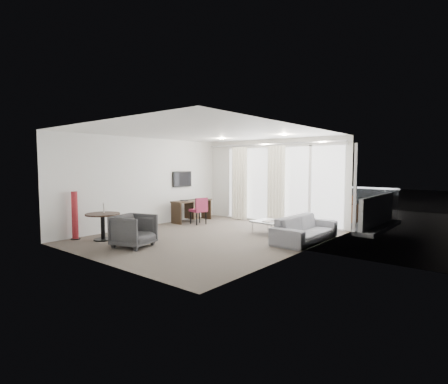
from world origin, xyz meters
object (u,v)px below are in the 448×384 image
Objects in this scene: desk_chair at (198,211)px; red_lamp at (75,215)px; round_table at (103,227)px; coffee_table at (269,227)px; sofa at (305,229)px; rattan_chair_b at (345,209)px; tub_armchair at (134,231)px; desk at (192,211)px; rattan_chair_a at (320,209)px.

desk_chair is 3.59m from red_lamp.
coffee_table is at bearing 50.09° from round_table.
rattan_chair_b is at bearing 5.96° from sofa.
desk_chair reaches higher than coffee_table.
tub_armchair is (1.77, 0.42, -0.22)m from red_lamp.
desk_chair is 4.72m from rattan_chair_b.
desk is at bearing 8.52° from tub_armchair.
red_lamp is at bearing -132.54° from coffee_table.
rattan_chair_b reaches higher than sofa.
rattan_chair_a is at bearing 66.43° from round_table.
red_lamp is 4.89m from coffee_table.
red_lamp reaches higher than desk_chair.
round_table is (0.33, -3.38, -0.02)m from desk.
round_table is 0.40× the size of sofa.
rattan_chair_b is (0.77, 3.32, 0.23)m from coffee_table.
desk is at bearing 176.76° from coffee_table.
desk is 4.93m from rattan_chair_b.
sofa is at bearing 37.12° from red_lamp.
coffee_table is 0.37× the size of sofa.
rattan_chair_b is (3.79, 3.15, 0.06)m from desk.
coffee_table is at bearing -41.24° from tub_armchair.
red_lamp is 1.44× the size of rattan_chair_b.
desk is at bearing -111.85° from rattan_chair_a.
desk is 3.03m from coffee_table.
desk is at bearing -147.88° from rattan_chair_b.
tub_armchair is (1.16, 0.04, 0.04)m from round_table.
tub_armchair is 3.97m from sofa.
rattan_chair_a is at bearing -29.74° from tub_armchair.
round_table is 0.76m from red_lamp.
rattan_chair_a is at bearing 43.22° from desk.
rattan_chair_a is at bearing 63.30° from red_lamp.
rattan_chair_b is (2.29, 6.49, 0.04)m from tub_armchair.
rattan_chair_a is 0.77m from rattan_chair_b.
red_lamp is 5.57m from sofa.
red_lamp reaches higher than rattan_chair_a.
round_table is 1.09× the size of rattan_chair_a.
desk reaches higher than sofa.
round_table is at bearing -129.91° from coffee_table.
red_lamp is 0.57× the size of sofa.
red_lamp is 7.43m from rattan_chair_a.
desk_chair reaches higher than desk.
desk_chair is at bearing 1.81° from tub_armchair.
desk is at bearing 84.46° from sofa.
desk is 3.40m from round_table.
rattan_chair_b is (3.46, 6.53, 0.08)m from round_table.
tub_armchair is 0.98× the size of rattan_chair_b.
round_table is 6.83m from rattan_chair_a.
desk is 1.80× the size of round_table.
sofa is 2.73× the size of rattan_chair_a.
desk_chair is at bearing -177.81° from coffee_table.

